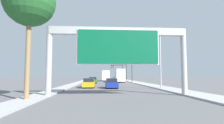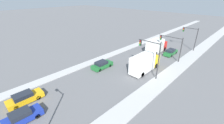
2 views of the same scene
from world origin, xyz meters
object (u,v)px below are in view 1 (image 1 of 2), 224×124
sign_gantry (118,45)px  palm_tree_foreground (30,2)px  car_mid_right (111,83)px  traffic_light_mid_block (121,69)px  street_lamp_right (158,53)px  truck_box_primary (106,76)px  car_far_left (89,83)px  car_mid_center (116,79)px  traffic_light_far_intersection (119,70)px  car_near_left (93,80)px  truck_box_secondary (120,76)px  traffic_light_near_intersection (127,65)px

sign_gantry → palm_tree_foreground: 8.25m
car_mid_right → traffic_light_mid_block: (4.90, 29.77, 3.17)m
street_lamp_right → truck_box_primary: bearing=100.9°
car_far_left → traffic_light_mid_block: (8.40, 28.35, 3.17)m
car_mid_center → car_mid_right: bearing=-96.1°
traffic_light_far_intersection → car_mid_center: bearing=-106.2°
car_near_left → car_mid_right: bearing=-77.7°
car_near_left → traffic_light_far_intersection: bearing=69.2°
truck_box_secondary → car_near_left: bearing=-146.3°
car_mid_center → car_far_left: car_mid_center is taller
truck_box_primary → palm_tree_foreground: palm_tree_foreground is taller
truck_box_secondary → traffic_light_mid_block: (1.40, 8.98, 2.06)m
car_near_left → car_mid_center: size_ratio=1.00×
traffic_light_mid_block → car_near_left: bearing=-121.6°
car_far_left → traffic_light_near_intersection: traffic_light_near_intersection is taller
sign_gantry → traffic_light_near_intersection: bearing=79.7°
truck_box_primary → traffic_light_mid_block: 5.69m
car_far_left → palm_tree_foreground: bearing=-104.9°
traffic_light_mid_block → street_lamp_right: size_ratio=0.63×
truck_box_secondary → traffic_light_near_intersection: traffic_light_near_intersection is taller
car_near_left → car_far_left: size_ratio=0.98×
traffic_light_near_intersection → traffic_light_mid_block: bearing=93.3°
sign_gantry → traffic_light_mid_block: bearing=83.0°
sign_gantry → car_far_left: (-3.50, 11.78, -4.16)m
car_mid_right → traffic_light_far_intersection: 40.29m
car_far_left → car_mid_right: (3.50, -1.41, -0.00)m
car_mid_center → traffic_light_mid_block: bearing=-65.6°
sign_gantry → traffic_light_near_intersection: size_ratio=1.96×
car_far_left → car_mid_right: car_mid_right is taller
truck_box_secondary → traffic_light_mid_block: size_ratio=1.36×
traffic_light_mid_block → traffic_light_far_intersection: 10.02m
car_mid_center → truck_box_secondary: (-0.00, -12.06, 1.10)m
street_lamp_right → car_mid_right: bearing=159.8°
car_far_left → truck_box_secondary: size_ratio=0.61×
traffic_light_near_intersection → street_lamp_right: size_ratio=0.77×
sign_gantry → palm_tree_foreground: (-7.29, -2.51, 2.92)m
car_near_left → truck_box_secondary: bearing=33.7°
truck_box_primary → traffic_light_far_intersection: (5.51, 8.01, 2.30)m
car_near_left → truck_box_primary: 16.06m
traffic_light_far_intersection → street_lamp_right: 42.23m
traffic_light_near_intersection → traffic_light_far_intersection: (0.03, 20.00, -0.51)m
sign_gantry → car_mid_right: 11.16m
truck_box_secondary → traffic_light_near_intersection: size_ratio=1.11×
palm_tree_foreground → car_mid_center: bearing=76.7°
car_far_left → palm_tree_foreground: size_ratio=0.47×
traffic_light_mid_block → car_far_left: bearing=-106.5°
traffic_light_near_intersection → traffic_light_far_intersection: size_ratio=1.13×
car_mid_center → traffic_light_far_intersection: (2.01, 6.92, 3.36)m
car_near_left → traffic_light_far_intersection: traffic_light_far_intersection is taller
truck_box_secondary → palm_tree_foreground: (-10.79, -33.67, 5.96)m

